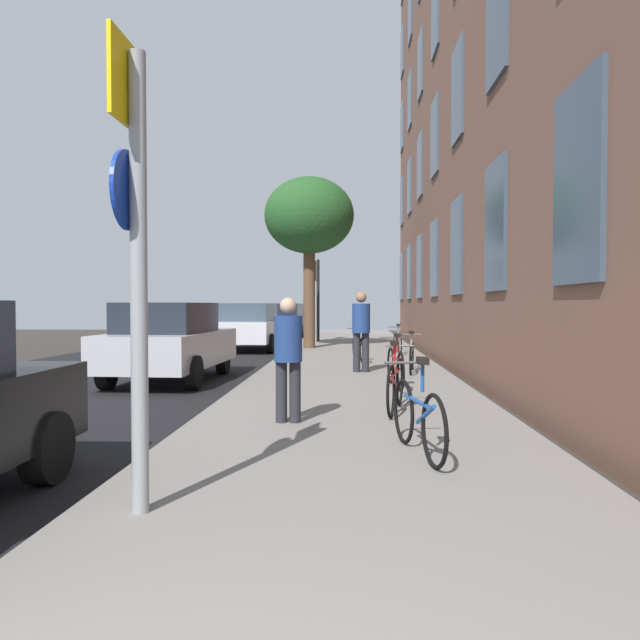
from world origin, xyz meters
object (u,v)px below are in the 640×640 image
tree_near (309,217)px  sign_post (135,239)px  pedestrian_0 (288,351)px  traffic_light (315,285)px  car_3 (286,320)px  bicycle_1 (395,384)px  pedestrian_1 (361,326)px  bicycle_4 (359,347)px  car_1 (170,341)px  bicycle_2 (395,366)px  bicycle_0 (418,417)px  car_2 (250,326)px  bicycle_5 (398,342)px  bicycle_3 (412,356)px

tree_near → sign_post: bearing=-90.5°
pedestrian_0 → traffic_light: bearing=92.1°
traffic_light → car_3: size_ratio=0.73×
bicycle_1 → pedestrian_1: size_ratio=0.95×
bicycle_1 → bicycle_4: size_ratio=0.99×
tree_near → car_1: bearing=-106.2°
bicycle_2 → pedestrian_1: bearing=103.2°
traffic_light → bicycle_1: (2.01, -15.75, -1.86)m
bicycle_2 → pedestrian_0: size_ratio=1.13×
bicycle_2 → pedestrian_1: (-0.56, 2.40, 0.62)m
traffic_light → car_1: 12.19m
bicycle_1 → pedestrian_0: (-1.40, -0.84, 0.51)m
bicycle_0 → car_2: 15.19m
car_1 → car_2: bearing=88.2°
traffic_light → pedestrian_1: (1.62, -10.95, -1.25)m
tree_near → bicycle_1: (2.00, -11.96, -4.02)m
traffic_light → pedestrian_1: bearing=-81.6°
bicycle_4 → pedestrian_0: (-1.00, -8.04, 0.52)m
bicycle_4 → bicycle_5: 2.68m
bicycle_0 → bicycle_3: bearing=84.6°
bicycle_4 → car_3: size_ratio=0.38×
tree_near → bicycle_1: 12.78m
bicycle_1 → pedestrian_1: 4.85m
bicycle_3 → pedestrian_1: pedestrian_1 is taller
car_1 → car_2: (0.27, 8.33, 0.00)m
car_1 → car_3: size_ratio=0.91×
bicycle_3 → bicycle_4: 2.65m
bicycle_1 → traffic_light: bearing=97.3°
pedestrian_1 → car_1: pedestrian_1 is taller
bicycle_5 → car_3: 11.85m
traffic_light → pedestrian_1: size_ratio=1.87×
pedestrian_0 → bicycle_2: bearing=63.9°
bicycle_0 → traffic_light: bearing=96.4°
tree_near → pedestrian_0: (0.60, -12.80, -3.52)m
car_2 → pedestrian_0: bearing=-78.4°
bicycle_1 → pedestrian_1: (-0.38, 4.80, 0.61)m
sign_post → car_1: 8.40m
bicycle_0 → bicycle_4: bicycle_0 is taller
bicycle_3 → car_3: 16.37m
sign_post → car_1: size_ratio=0.81×
car_2 → tree_near: bearing=-7.0°
bicycle_5 → pedestrian_1: size_ratio=0.93×
bicycle_4 → pedestrian_1: bearing=-89.6°
bicycle_3 → pedestrian_1: size_ratio=0.95×
car_2 → bicycle_3: bearing=-57.2°
pedestrian_0 → car_1: 5.57m
sign_post → bicycle_1: 4.90m
bicycle_3 → bicycle_5: bicycle_3 is taller
sign_post → car_3: (-1.58, 24.67, -1.22)m
tree_near → pedestrian_1: 8.10m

